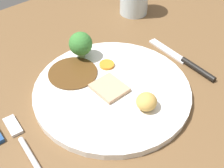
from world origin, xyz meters
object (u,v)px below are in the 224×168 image
(carrot_coin_front, at_px, (107,65))
(broccoli_floret, at_px, (81,44))
(meat_slice_main, at_px, (109,88))
(fork, at_px, (24,145))
(knife, at_px, (186,62))
(dinner_plate, at_px, (112,90))
(roast_potato_left, at_px, (147,102))

(carrot_coin_front, height_order, broccoli_floret, broccoli_floret)
(meat_slice_main, distance_m, fork, 0.18)
(knife, bearing_deg, meat_slice_main, 82.41)
(carrot_coin_front, bearing_deg, broccoli_floret, 111.14)
(broccoli_floret, bearing_deg, dinner_plate, -96.21)
(carrot_coin_front, relative_size, knife, 0.16)
(dinner_plate, relative_size, meat_slice_main, 4.89)
(broccoli_floret, distance_m, fork, 0.24)
(dinner_plate, bearing_deg, fork, -179.75)
(fork, xyz_separation_m, knife, (0.37, -0.03, 0.00))
(roast_potato_left, height_order, fork, roast_potato_left)
(roast_potato_left, relative_size, broccoli_floret, 0.66)
(roast_potato_left, height_order, broccoli_floret, broccoli_floret)
(dinner_plate, xyz_separation_m, carrot_coin_front, (0.03, 0.06, 0.01))
(roast_potato_left, height_order, knife, roast_potato_left)
(dinner_plate, relative_size, fork, 1.95)
(broccoli_floret, bearing_deg, knife, -41.49)
(meat_slice_main, bearing_deg, broccoli_floret, 80.54)
(dinner_plate, xyz_separation_m, fork, (-0.19, -0.00, -0.00))
(dinner_plate, distance_m, roast_potato_left, 0.08)
(roast_potato_left, distance_m, knife, 0.17)
(roast_potato_left, bearing_deg, fork, 159.29)
(roast_potato_left, bearing_deg, dinner_plate, 99.96)
(meat_slice_main, bearing_deg, fork, -179.76)
(dinner_plate, distance_m, meat_slice_main, 0.01)
(roast_potato_left, relative_size, knife, 0.21)
(fork, bearing_deg, meat_slice_main, -84.59)
(dinner_plate, distance_m, carrot_coin_front, 0.07)
(carrot_coin_front, distance_m, knife, 0.17)
(meat_slice_main, bearing_deg, knife, -10.17)
(broccoli_floret, bearing_deg, roast_potato_left, -89.68)
(meat_slice_main, xyz_separation_m, fork, (-0.18, -0.00, -0.01))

